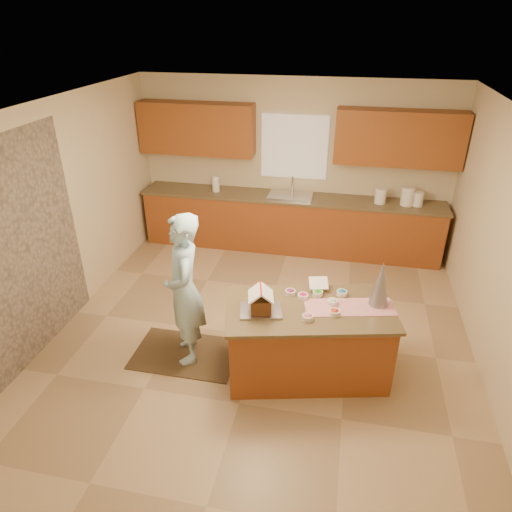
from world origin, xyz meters
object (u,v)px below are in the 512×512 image
(tinsel_tree, at_px, (381,284))
(gingerbread_house, at_px, (261,301))
(boy, at_px, (184,290))
(island_base, at_px, (307,342))

(tinsel_tree, xyz_separation_m, gingerbread_house, (-1.17, -0.37, -0.13))
(tinsel_tree, relative_size, gingerbread_house, 1.64)
(boy, distance_m, gingerbread_house, 0.89)
(tinsel_tree, distance_m, boy, 2.06)
(tinsel_tree, height_order, boy, boy)
(gingerbread_house, bearing_deg, tinsel_tree, 17.50)
(gingerbread_house, bearing_deg, island_base, 18.39)
(island_base, height_order, boy, boy)
(island_base, xyz_separation_m, tinsel_tree, (0.69, 0.21, 0.69))
(boy, bearing_deg, gingerbread_house, 57.48)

